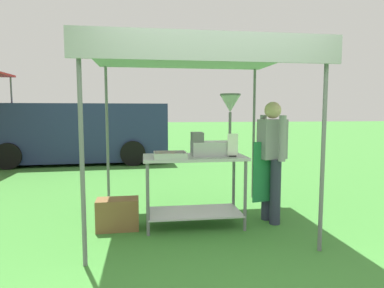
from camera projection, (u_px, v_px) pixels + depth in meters
The scene contains 9 objects.
ground_plane at pixel (172, 166), 9.03m from camera, with size 70.00×70.00×0.00m, color #3D7F33.
stall_canopy at pixel (193, 59), 4.24m from camera, with size 2.63×2.43×2.24m.
donut_cart at pixel (194, 177), 4.30m from camera, with size 1.30×0.64×0.92m.
donut_tray at pixel (170, 156), 4.08m from camera, with size 0.40×0.33×0.07m.
donut_fryer at pixel (217, 133), 4.31m from camera, with size 0.63×0.28×0.79m.
menu_sign at pixel (233, 147), 4.18m from camera, with size 0.13×0.05×0.29m.
vendor at pixel (271, 155), 4.43m from camera, with size 0.47×0.54×1.61m.
supply_crate at pixel (118, 214), 4.21m from camera, with size 0.53×0.29×0.39m.
van_navy at pixel (77, 132), 9.70m from camera, with size 5.15×2.25×1.69m.
Camera 1 is at (-0.74, -2.91, 1.49)m, focal length 31.27 mm.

